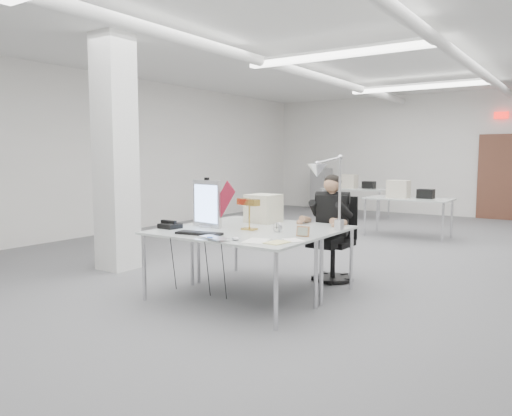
{
  "coord_description": "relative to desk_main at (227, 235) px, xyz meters",
  "views": [
    {
      "loc": [
        3.13,
        -6.6,
        1.57
      ],
      "look_at": [
        0.02,
        -2.0,
        0.99
      ],
      "focal_mm": 35.0,
      "sensor_mm": 36.0,
      "label": 1
    }
  ],
  "objects": [
    {
      "name": "room_shell",
      "position": [
        0.04,
        2.63,
        0.95
      ],
      "size": [
        10.04,
        14.04,
        3.24
      ],
      "color": "#5D5D60",
      "rests_on": "ground"
    },
    {
      "name": "desk_main",
      "position": [
        0.0,
        0.0,
        0.0
      ],
      "size": [
        1.8,
        0.9,
        0.02
      ],
      "primitive_type": "cube",
      "color": "silver",
      "rests_on": "room_shell"
    },
    {
      "name": "desk_second",
      "position": [
        0.0,
        0.9,
        0.0
      ],
      "size": [
        1.8,
        0.9,
        0.02
      ],
      "primitive_type": "cube",
      "color": "silver",
      "rests_on": "room_shell"
    },
    {
      "name": "bg_desk_a",
      "position": [
        0.2,
        5.5,
        0.0
      ],
      "size": [
        1.6,
        0.8,
        0.02
      ],
      "primitive_type": "cube",
      "color": "silver",
      "rests_on": "room_shell"
    },
    {
      "name": "bg_desk_b",
      "position": [
        -1.8,
        7.7,
        0.0
      ],
      "size": [
        1.6,
        0.8,
        0.02
      ],
      "primitive_type": "cube",
      "color": "silver",
      "rests_on": "room_shell"
    },
    {
      "name": "filing_cabinet",
      "position": [
        -3.5,
        9.15,
        -0.14
      ],
      "size": [
        0.45,
        0.55,
        1.2
      ],
      "primitive_type": "cube",
      "color": "gray",
      "rests_on": "room_shell"
    },
    {
      "name": "office_chair",
      "position": [
        0.48,
        1.55,
        -0.22
      ],
      "size": [
        0.64,
        0.64,
        1.05
      ],
      "primitive_type": null,
      "rotation": [
        0.0,
        0.0,
        0.29
      ],
      "color": "black",
      "rests_on": "room_shell"
    },
    {
      "name": "seated_person",
      "position": [
        0.48,
        1.5,
        0.16
      ],
      "size": [
        0.65,
        0.73,
        0.92
      ],
      "primitive_type": null,
      "rotation": [
        0.0,
        0.0,
        0.29
      ],
      "color": "black",
      "rests_on": "office_chair"
    },
    {
      "name": "monitor",
      "position": [
        -0.52,
        0.3,
        0.28
      ],
      "size": [
        0.44,
        0.11,
        0.54
      ],
      "primitive_type": "cube",
      "rotation": [
        0.0,
        0.0,
        -0.14
      ],
      "color": "silver",
      "rests_on": "desk_main"
    },
    {
      "name": "pennant",
      "position": [
        -0.25,
        0.26,
        0.34
      ],
      "size": [
        0.4,
        0.12,
        0.45
      ],
      "primitive_type": "cube",
      "rotation": [
        0.0,
        -0.87,
        -0.26
      ],
      "color": "maroon",
      "rests_on": "monitor"
    },
    {
      "name": "keyboard",
      "position": [
        -0.23,
        -0.19,
        0.02
      ],
      "size": [
        0.51,
        0.25,
        0.02
      ],
      "primitive_type": "cube",
      "rotation": [
        0.0,
        0.0,
        0.18
      ],
      "color": "black",
      "rests_on": "desk_main"
    },
    {
      "name": "laptop",
      "position": [
        0.1,
        -0.4,
        0.03
      ],
      "size": [
        0.4,
        0.32,
        0.03
      ],
      "primitive_type": "imported",
      "rotation": [
        0.0,
        0.0,
        -0.29
      ],
      "color": "#B7B6BB",
      "rests_on": "desk_main"
    },
    {
      "name": "mouse",
      "position": [
        0.31,
        -0.27,
        0.03
      ],
      "size": [
        0.1,
        0.09,
        0.04
      ],
      "primitive_type": "ellipsoid",
      "rotation": [
        0.0,
        0.0,
        -0.43
      ],
      "color": "#BBBAC0",
      "rests_on": "desk_main"
    },
    {
      "name": "bankers_lamp",
      "position": [
        0.01,
        0.38,
        0.2
      ],
      "size": [
        0.36,
        0.22,
        0.38
      ],
      "primitive_type": null,
      "rotation": [
        0.0,
        0.0,
        -0.27
      ],
      "color": "gold",
      "rests_on": "desk_main"
    },
    {
      "name": "desk_phone",
      "position": [
        -0.79,
        -0.03,
        0.04
      ],
      "size": [
        0.23,
        0.21,
        0.05
      ],
      "primitive_type": "cube",
      "rotation": [
        0.0,
        0.0,
        -0.06
      ],
      "color": "black",
      "rests_on": "desk_main"
    },
    {
      "name": "picture_frame_left",
      "position": [
        -0.62,
        0.37,
        0.07
      ],
      "size": [
        0.14,
        0.04,
        0.11
      ],
      "primitive_type": "cube",
      "rotation": [
        -0.21,
        0.0,
        0.05
      ],
      "color": "tan",
      "rests_on": "desk_main"
    },
    {
      "name": "picture_frame_right",
      "position": [
        0.73,
        0.3,
        0.07
      ],
      "size": [
        0.14,
        0.05,
        0.11
      ],
      "primitive_type": "cube",
      "rotation": [
        -0.21,
        0.0,
        0.16
      ],
      "color": "#B97D4F",
      "rests_on": "desk_main"
    },
    {
      "name": "desk_clock",
      "position": [
        0.36,
        0.41,
        0.06
      ],
      "size": [
        0.11,
        0.05,
        0.11
      ],
      "primitive_type": "cylinder",
      "rotation": [
        1.57,
        0.0,
        -0.12
      ],
      "color": "#A8A7AC",
      "rests_on": "desk_main"
    },
    {
      "name": "paper_stack_a",
      "position": [
        0.5,
        -0.19,
        0.02
      ],
      "size": [
        0.27,
        0.34,
        0.01
      ],
      "primitive_type": "cube",
      "rotation": [
        0.0,
        0.0,
        0.23
      ],
      "color": "white",
      "rests_on": "desk_main"
    },
    {
      "name": "paper_stack_b",
      "position": [
        0.7,
        -0.16,
        0.02
      ],
      "size": [
        0.19,
        0.25,
        0.01
      ],
      "primitive_type": "cube",
      "rotation": [
        0.0,
        0.0,
        -0.1
      ],
      "color": "#E3D887",
      "rests_on": "desk_main"
    },
    {
      "name": "paper_stack_c",
      "position": [
        0.77,
        0.04,
        0.02
      ],
      "size": [
        0.26,
        0.24,
        0.01
      ],
      "primitive_type": "cube",
      "rotation": [
        0.0,
        0.0,
        -0.56
      ],
      "color": "white",
      "rests_on": "desk_main"
    },
    {
      "name": "beige_monitor",
      "position": [
        -0.2,
        0.99,
        0.18
      ],
      "size": [
        0.38,
        0.36,
        0.34
      ],
      "primitive_type": "cube",
      "rotation": [
        0.0,
        0.0,
        -0.06
      ],
      "color": "beige",
      "rests_on": "desk_second"
    },
    {
      "name": "architect_lamp",
      "position": [
        0.85,
        0.66,
        0.5
      ],
      "size": [
        0.5,
        0.81,
        0.98
      ],
      "primitive_type": null,
      "rotation": [
        0.0,
        0.0,
        -0.34
      ],
      "color": "silver",
      "rests_on": "desk_second"
    }
  ]
}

